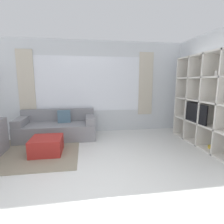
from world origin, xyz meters
The scene contains 7 objects.
ground_plane centered at (0.00, 0.00, 0.00)m, with size 16.00×16.00×0.00m, color silver.
wall_back centered at (0.00, 3.27, 1.36)m, with size 6.93×0.11×2.70m.
wall_right centered at (2.90, 1.62, 1.35)m, with size 0.07×4.44×2.70m, color silver.
area_rug centered at (-1.42, 1.78, 0.01)m, with size 2.22×1.88×0.01m, color gray.
shelving_unit centered at (2.68, 1.57, 1.07)m, with size 0.44×2.13×2.16m.
couch_main centered at (-0.90, 2.76, 0.28)m, with size 2.02×0.93×0.75m.
ottoman centered at (-0.97, 1.68, 0.18)m, with size 0.63×0.64×0.36m.
Camera 1 is at (-0.14, -2.04, 1.53)m, focal length 28.00 mm.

